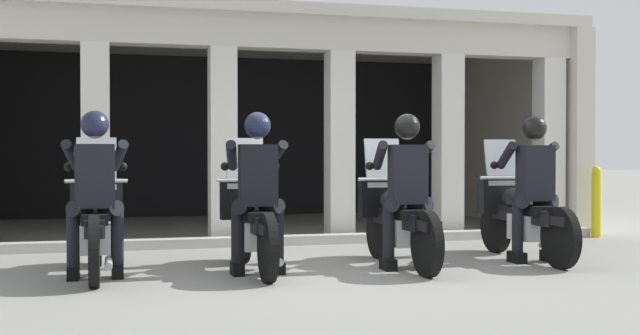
% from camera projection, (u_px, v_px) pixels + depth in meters
% --- Properties ---
extents(ground_plane, '(80.00, 80.00, 0.00)m').
position_uv_depth(ground_plane, '(271.00, 239.00, 10.90)').
color(ground_plane, gray).
extents(station_building, '(9.19, 5.26, 3.19)m').
position_uv_depth(station_building, '(250.00, 104.00, 13.12)').
color(station_building, black).
rests_on(station_building, ground).
extents(kerb_strip, '(8.69, 0.24, 0.12)m').
position_uv_depth(kerb_strip, '(290.00, 240.00, 10.18)').
color(kerb_strip, '#B7B5AD').
rests_on(kerb_strip, ground).
extents(motorcycle_far_left, '(0.62, 2.04, 1.35)m').
position_uv_depth(motorcycle_far_left, '(96.00, 223.00, 7.69)').
color(motorcycle_far_left, black).
rests_on(motorcycle_far_left, ground).
extents(police_officer_far_left, '(0.63, 0.61, 1.58)m').
position_uv_depth(police_officer_far_left, '(95.00, 179.00, 7.41)').
color(police_officer_far_left, black).
rests_on(police_officer_far_left, ground).
extents(motorcycle_center_left, '(0.62, 2.04, 1.35)m').
position_uv_depth(motorcycle_center_left, '(252.00, 221.00, 7.96)').
color(motorcycle_center_left, black).
rests_on(motorcycle_center_left, ground).
extents(police_officer_center_left, '(0.63, 0.61, 1.58)m').
position_uv_depth(police_officer_center_left, '(257.00, 178.00, 7.68)').
color(police_officer_center_left, black).
rests_on(police_officer_center_left, ground).
extents(motorcycle_center_right, '(0.62, 2.04, 1.35)m').
position_uv_depth(motorcycle_center_right, '(397.00, 218.00, 8.28)').
color(motorcycle_center_right, black).
rests_on(motorcycle_center_right, ground).
extents(police_officer_center_right, '(0.63, 0.61, 1.58)m').
position_uv_depth(police_officer_center_right, '(407.00, 177.00, 8.00)').
color(police_officer_center_right, black).
rests_on(police_officer_center_right, ground).
extents(motorcycle_far_right, '(0.62, 2.04, 1.35)m').
position_uv_depth(motorcycle_far_right, '(520.00, 214.00, 8.81)').
color(motorcycle_far_right, black).
rests_on(motorcycle_far_right, ground).
extents(police_officer_far_right, '(0.63, 0.61, 1.58)m').
position_uv_depth(police_officer_far_right, '(534.00, 176.00, 8.53)').
color(police_officer_far_right, black).
rests_on(police_officer_far_right, ground).
extents(bollard_kerbside, '(0.14, 0.14, 1.01)m').
position_uv_depth(bollard_kerbside, '(597.00, 202.00, 11.11)').
color(bollard_kerbside, yellow).
rests_on(bollard_kerbside, ground).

